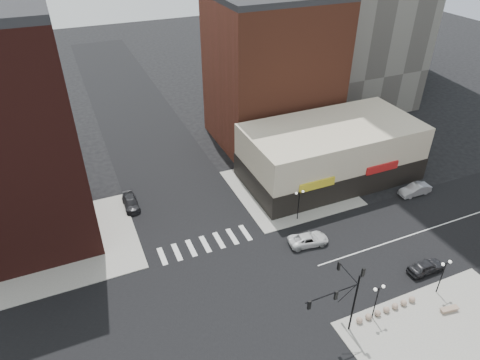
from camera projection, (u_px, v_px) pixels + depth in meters
ground at (233, 294)px, 43.26m from camera, size 240.00×240.00×0.00m
road_ew at (233, 294)px, 43.26m from camera, size 200.00×14.00×0.02m
road_ns at (233, 294)px, 43.26m from camera, size 14.00×200.00×0.02m
sidewalk_nw at (70, 243)px, 49.55m from camera, size 15.00×15.00×0.12m
sidewalk_ne at (290, 188)px, 59.17m from camera, size 15.00×15.00×0.12m
sidewalk_se at (461, 350)px, 37.79m from camera, size 18.00×14.00×0.12m
building_ne_midrise at (273, 73)px, 66.18m from camera, size 18.00×15.00×22.00m
building_ne_row at (330, 156)px, 59.93m from camera, size 24.20×12.20×8.00m
traffic_signal at (345, 293)px, 36.93m from camera, size 5.59×3.09×7.77m
street_lamp_se_a at (378, 294)px, 38.96m from camera, size 1.22×0.32×4.16m
street_lamp_se_b at (444, 269)px, 41.62m from camera, size 1.22×0.32×4.16m
street_lamp_ne at (299, 198)px, 51.58m from camera, size 1.22×0.32×4.16m
bollard_row at (386, 310)px, 41.08m from camera, size 6.91×0.61×0.61m
white_suv at (308, 239)px, 49.25m from camera, size 4.92×2.76×1.30m
dark_sedan_east at (426, 267)px, 45.49m from camera, size 4.18×1.71×1.42m
silver_sedan at (415, 190)px, 57.56m from camera, size 4.53×1.60×1.49m
dark_sedan_north at (131, 203)px, 55.24m from camera, size 1.83×4.46×1.29m
stone_bench at (449, 309)px, 41.20m from camera, size 1.89×0.82×0.43m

